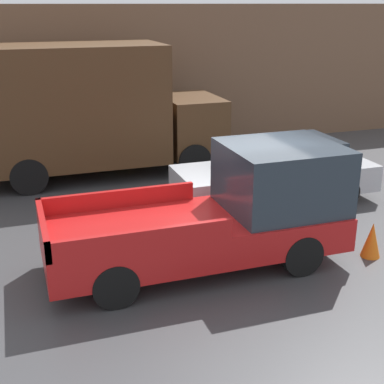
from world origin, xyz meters
name	(u,v)px	position (x,y,z in m)	size (l,w,h in m)	color
ground_plane	(231,237)	(0.00, 0.00, 0.00)	(60.00, 60.00, 0.00)	#3D3D3F
building_wall	(141,79)	(0.00, 7.62, 2.30)	(28.00, 0.15, 4.60)	brown
pickup_truck	(227,212)	(-0.51, -0.99, 1.00)	(5.43, 2.10, 2.18)	red
car	(277,171)	(1.88, 1.62, 0.78)	(4.87, 1.82, 1.53)	#B7BABF
delivery_truck	(81,109)	(-2.26, 5.21, 1.90)	(7.11, 2.44, 3.61)	#472D19
newspaper_box	(123,136)	(-0.73, 7.30, 0.57)	(0.45, 0.40, 1.14)	gold
traffic_cone	(372,240)	(2.19, -1.72, 0.35)	(0.37, 0.37, 0.69)	orange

